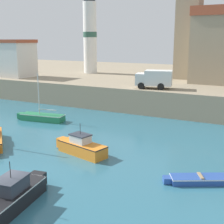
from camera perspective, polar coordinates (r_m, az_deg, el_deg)
ground_plane at (r=19.86m, az=-18.62°, el=-13.85°), size 200.00×200.00×0.00m
quay_seawall at (r=55.58m, az=13.59°, el=5.19°), size 120.00×40.00×3.00m
motorboat_black_0 at (r=18.05m, az=-17.89°, el=-14.45°), size 2.40×5.67×2.57m
motorboat_orange_1 at (r=24.67m, az=-5.69°, el=-6.31°), size 4.90×2.35×2.51m
sailboat_green_3 at (r=35.41m, az=-12.76°, el=-0.89°), size 5.66×2.18×5.22m
dinghy_blue_4 at (r=20.73m, az=15.59°, el=-11.73°), size 4.10×2.77×0.51m
lighthouse at (r=55.98m, az=-4.05°, el=14.16°), size 2.37×2.37×14.11m
harbor_shed_near_wharf at (r=52.69m, az=-17.70°, el=9.37°), size 6.55×4.74×5.81m
truck_on_quay at (r=38.16m, az=7.74°, el=6.10°), size 4.66×3.01×2.20m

